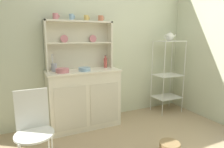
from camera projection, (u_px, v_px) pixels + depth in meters
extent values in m
cube|color=beige|center=(98.00, 43.00, 3.14)|extent=(3.84, 0.05, 2.50)
cube|color=silver|center=(84.00, 99.00, 2.92)|extent=(1.03, 0.42, 0.87)
cube|color=beige|center=(71.00, 109.00, 2.63)|extent=(0.43, 0.01, 0.61)
cube|color=beige|center=(105.00, 103.00, 2.84)|extent=(0.43, 0.01, 0.61)
cube|color=#EEE6CE|center=(83.00, 71.00, 2.84)|extent=(1.06, 0.45, 0.02)
cube|color=beige|center=(78.00, 45.00, 2.95)|extent=(0.99, 0.02, 0.71)
cube|color=silver|center=(46.00, 46.00, 2.67)|extent=(0.02, 0.18, 0.71)
cube|color=silver|center=(110.00, 45.00, 3.08)|extent=(0.02, 0.18, 0.71)
cube|color=silver|center=(80.00, 43.00, 2.87)|extent=(0.95, 0.16, 0.02)
cube|color=silver|center=(79.00, 21.00, 2.81)|extent=(0.99, 0.18, 0.02)
cylinder|color=#D17A84|center=(64.00, 39.00, 2.80)|extent=(0.11, 0.03, 0.11)
cylinder|color=#D17A84|center=(93.00, 39.00, 2.98)|extent=(0.11, 0.03, 0.11)
cylinder|color=silver|center=(164.00, 80.00, 3.24)|extent=(0.01, 0.01, 1.28)
cylinder|color=silver|center=(184.00, 78.00, 3.43)|extent=(0.01, 0.01, 1.28)
cylinder|color=silver|center=(152.00, 76.00, 3.53)|extent=(0.01, 0.01, 1.28)
cylinder|color=silver|center=(171.00, 74.00, 3.72)|extent=(0.01, 0.01, 1.28)
cube|color=silver|center=(169.00, 41.00, 3.36)|extent=(0.47, 0.35, 0.01)
cube|color=silver|center=(168.00, 75.00, 3.47)|extent=(0.47, 0.35, 0.01)
cube|color=silver|center=(166.00, 97.00, 3.55)|extent=(0.47, 0.35, 0.01)
cylinder|color=white|center=(49.00, 146.00, 2.03)|extent=(0.01, 0.01, 0.45)
cylinder|color=white|center=(34.00, 134.00, 1.81)|extent=(0.36, 0.36, 0.02)
cube|color=white|center=(32.00, 109.00, 1.90)|extent=(0.31, 0.02, 0.40)
cylinder|color=#D17A84|center=(55.00, 16.00, 2.66)|extent=(0.08, 0.08, 0.09)
torus|color=#D17A84|center=(59.00, 16.00, 2.68)|extent=(0.01, 0.05, 0.05)
cylinder|color=#8EB2D1|center=(71.00, 17.00, 2.76)|extent=(0.06, 0.06, 0.09)
torus|color=#8EB2D1|center=(74.00, 17.00, 2.77)|extent=(0.01, 0.05, 0.05)
cylinder|color=#DBB760|center=(86.00, 18.00, 2.85)|extent=(0.07, 0.07, 0.08)
torus|color=#DBB760|center=(89.00, 18.00, 2.87)|extent=(0.01, 0.05, 0.05)
cylinder|color=#C67556|center=(101.00, 18.00, 2.94)|extent=(0.08, 0.08, 0.09)
torus|color=#C67556|center=(104.00, 18.00, 2.96)|extent=(0.01, 0.05, 0.05)
cylinder|color=#D17A84|center=(62.00, 70.00, 2.63)|extent=(0.18, 0.18, 0.06)
cylinder|color=#8EB2D1|center=(85.00, 69.00, 2.76)|extent=(0.17, 0.17, 0.05)
cylinder|color=#B74C47|center=(105.00, 63.00, 3.06)|extent=(0.05, 0.05, 0.15)
cylinder|color=#B74C47|center=(105.00, 57.00, 3.05)|extent=(0.02, 0.02, 0.03)
cylinder|color=#4C382D|center=(105.00, 56.00, 3.04)|extent=(0.03, 0.03, 0.01)
cylinder|color=#B2B7C6|center=(54.00, 67.00, 2.73)|extent=(0.08, 0.08, 0.11)
cylinder|color=silver|center=(53.00, 62.00, 2.73)|extent=(0.03, 0.02, 0.18)
ellipsoid|color=silver|center=(52.00, 55.00, 2.71)|extent=(0.02, 0.01, 0.01)
cylinder|color=silver|center=(52.00, 62.00, 2.70)|extent=(0.01, 0.04, 0.19)
ellipsoid|color=silver|center=(52.00, 54.00, 2.68)|extent=(0.02, 0.01, 0.01)
cylinder|color=silver|center=(53.00, 62.00, 2.69)|extent=(0.02, 0.02, 0.19)
ellipsoid|color=silver|center=(52.00, 54.00, 2.67)|extent=(0.02, 0.01, 0.01)
sphere|color=white|center=(170.00, 37.00, 3.35)|extent=(0.14, 0.14, 0.14)
sphere|color=silver|center=(170.00, 32.00, 3.33)|extent=(0.02, 0.02, 0.02)
cylinder|color=white|center=(174.00, 36.00, 3.39)|extent=(0.09, 0.02, 0.07)
torus|color=white|center=(166.00, 37.00, 3.31)|extent=(0.01, 0.09, 0.09)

